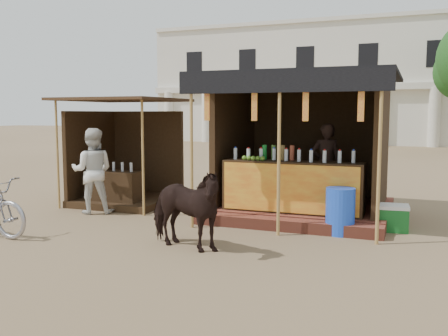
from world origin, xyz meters
TOP-DOWN VIEW (x-y plane):
  - ground at (0.00, 0.00)m, footprint 120.00×120.00m
  - main_stall at (1.02, 3.36)m, footprint 3.60×3.61m
  - secondary_stall at (-3.17, 3.24)m, footprint 2.40×2.40m
  - cow at (-0.10, 0.19)m, footprint 1.59×1.00m
  - bystander at (-3.05, 2.00)m, footprint 1.06×0.97m
  - blue_barrel at (1.96, 2.00)m, footprint 0.62×0.62m
  - cooler at (2.73, 2.60)m, footprint 0.68×0.49m
  - background_building at (-2.00, 29.94)m, footprint 26.00×7.45m

SIDE VIEW (x-z plane):
  - ground at x=0.00m, z-range 0.00..0.00m
  - cooler at x=2.73m, z-range 0.00..0.46m
  - blue_barrel at x=1.96m, z-range 0.00..0.80m
  - cow at x=-0.10m, z-range 0.00..1.24m
  - secondary_stall at x=-3.17m, z-range -0.34..2.04m
  - bystander at x=-3.05m, z-range 0.00..1.75m
  - main_stall at x=1.02m, z-range -0.37..2.41m
  - background_building at x=-2.00m, z-range -0.11..8.07m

